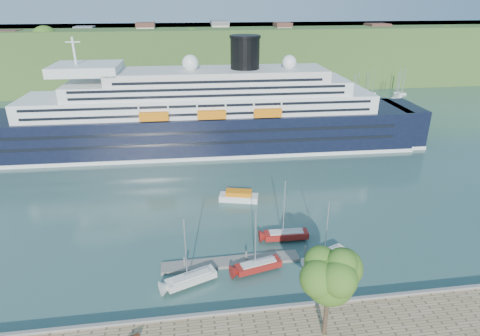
# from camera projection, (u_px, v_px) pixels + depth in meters

# --- Properties ---
(ground) EXTENTS (400.00, 400.00, 0.00)m
(ground) POSITION_uv_depth(u_px,v_px,m) (251.00, 316.00, 48.53)
(ground) COLOR #2B4D47
(ground) RESTS_ON ground
(far_hillside) EXTENTS (400.00, 50.00, 24.00)m
(far_hillside) POSITION_uv_depth(u_px,v_px,m) (197.00, 55.00, 175.74)
(far_hillside) COLOR #325220
(far_hillside) RESTS_ON ground
(quay_coping) EXTENTS (220.00, 0.50, 0.30)m
(quay_coping) POSITION_uv_depth(u_px,v_px,m) (252.00, 310.00, 47.90)
(quay_coping) COLOR slate
(quay_coping) RESTS_ON promenade
(cruise_ship) EXTENTS (122.90, 21.16, 27.50)m
(cruise_ship) POSITION_uv_depth(u_px,v_px,m) (192.00, 95.00, 96.65)
(cruise_ship) COLOR black
(cruise_ship) RESTS_ON ground
(park_bench) EXTENTS (1.57, 1.15, 0.93)m
(park_bench) POSITION_uv_depth(u_px,v_px,m) (133.00, 336.00, 43.70)
(park_bench) COLOR #412112
(park_bench) RESTS_ON promenade
(promenade_tree) EXTENTS (7.20, 7.20, 11.92)m
(promenade_tree) POSITION_uv_depth(u_px,v_px,m) (328.00, 290.00, 42.43)
(promenade_tree) COLOR #37671B
(promenade_tree) RESTS_ON promenade
(floating_pontoon) EXTENTS (20.05, 2.83, 0.44)m
(floating_pontoon) POSITION_uv_depth(u_px,v_px,m) (231.00, 262.00, 58.03)
(floating_pontoon) COLOR gray
(floating_pontoon) RESTS_ON ground
(sailboat_white_near) EXTENTS (7.77, 4.72, 9.73)m
(sailboat_white_near) POSITION_uv_depth(u_px,v_px,m) (190.00, 254.00, 51.89)
(sailboat_white_near) COLOR silver
(sailboat_white_near) RESTS_ON ground
(sailboat_red) EXTENTS (7.51, 3.64, 9.35)m
(sailboat_red) POSITION_uv_depth(u_px,v_px,m) (259.00, 243.00, 54.59)
(sailboat_red) COLOR maroon
(sailboat_red) RESTS_ON ground
(sailboat_white_far) EXTENTS (7.41, 4.69, 9.30)m
(sailboat_white_far) POSITION_uv_depth(u_px,v_px,m) (329.00, 234.00, 56.83)
(sailboat_white_far) COLOR silver
(sailboat_white_far) RESTS_ON ground
(tender_launch) EXTENTS (7.74, 4.26, 2.03)m
(tender_launch) POSITION_uv_depth(u_px,v_px,m) (239.00, 196.00, 75.64)
(tender_launch) COLOR orange
(tender_launch) RESTS_ON ground
(sailboat_extra) EXTENTS (7.71, 2.32, 9.90)m
(sailboat_extra) POSITION_uv_depth(u_px,v_px,m) (287.00, 213.00, 61.66)
(sailboat_extra) COLOR maroon
(sailboat_extra) RESTS_ON ground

